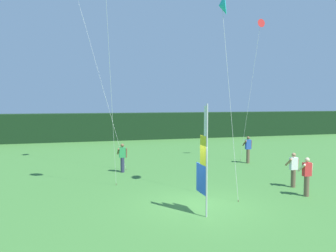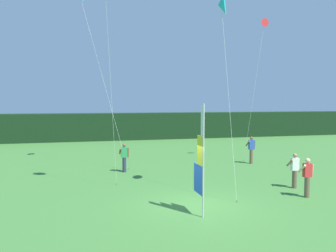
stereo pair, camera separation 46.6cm
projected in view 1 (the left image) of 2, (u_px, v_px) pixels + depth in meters
The scene contains 9 objects.
ground_plane at pixel (198, 207), 13.20m from camera, with size 120.00×120.00×0.00m, color #3D7533.
distant_treeline at pixel (117, 126), 36.59m from camera, with size 80.00×2.40×2.85m, color black.
banner_flag at pixel (204, 162), 12.21m from camera, with size 0.06×1.03×4.01m.
person_near_banner at pixel (122, 157), 19.64m from camera, with size 0.55×0.48×1.67m.
person_mid_field at pixel (248, 149), 22.57m from camera, with size 0.55×0.48×1.79m.
person_far_left at pixel (293, 169), 16.22m from camera, with size 0.55×0.48×1.65m.
person_far_right at pixel (307, 176), 14.66m from camera, with size 0.55×0.48×1.69m.
kite_cyan_delta_1 at pixel (222, 6), 14.46m from camera, with size 0.72×1.73×8.59m.
kite_red_delta_2 at pixel (260, 25), 22.78m from camera, with size 1.36×0.67×9.57m.
Camera 1 is at (-4.65, -12.13, 4.07)m, focal length 36.51 mm.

